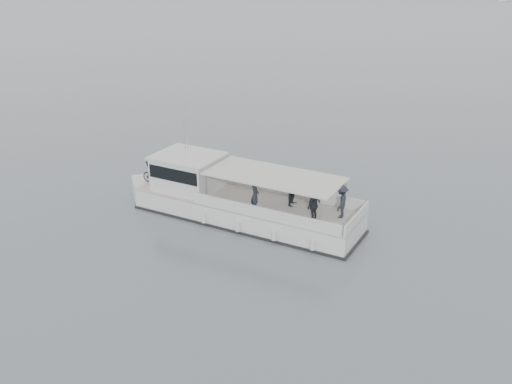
# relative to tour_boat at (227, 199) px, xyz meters

# --- Properties ---
(ground) EXTENTS (1400.00, 1400.00, 0.00)m
(ground) POSITION_rel_tour_boat_xyz_m (4.10, -1.65, -0.94)
(ground) COLOR slate
(ground) RESTS_ON ground
(tour_boat) EXTENTS (13.34, 7.55, 5.74)m
(tour_boat) POSITION_rel_tour_boat_xyz_m (0.00, 0.00, 0.00)
(tour_boat) COLOR white
(tour_boat) RESTS_ON ground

